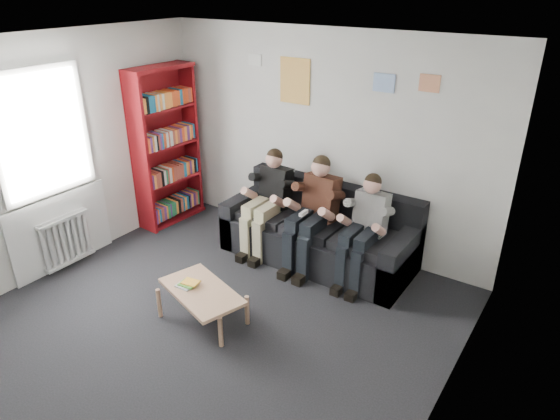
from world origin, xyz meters
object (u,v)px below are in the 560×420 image
bookshelf (167,147)px  person_middle (312,214)px  sofa (320,234)px  person_left (267,203)px  person_right (363,231)px  coffee_table (202,294)px

bookshelf → person_middle: (2.32, 0.00, -0.40)m
sofa → person_middle: 0.41m
person_left → sofa: bearing=19.2°
person_left → person_right: 1.30m
bookshelf → person_left: 1.72m
person_right → coffee_table: bearing=-122.1°
bookshelf → sofa: bearing=9.0°
coffee_table → person_left: person_left is taller
person_left → person_middle: 0.65m
bookshelf → person_right: 3.00m
bookshelf → person_right: (2.97, 0.01, -0.43)m
coffee_table → person_left: 1.62m
sofa → person_left: (-0.65, -0.20, 0.34)m
bookshelf → person_left: bearing=4.0°
person_left → person_right: bearing=1.9°
person_left → person_middle: person_middle is taller
bookshelf → person_right: bookshelf is taller
sofa → bookshelf: bearing=-174.9°
person_right → person_left: bearing=-179.1°
coffee_table → person_left: size_ratio=0.69×
coffee_table → person_middle: 1.63m
bookshelf → person_middle: size_ratio=1.60×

